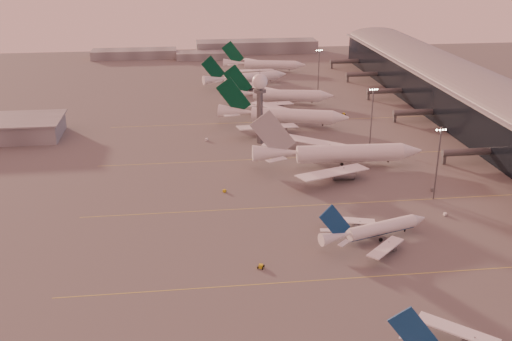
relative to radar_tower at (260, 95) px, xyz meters
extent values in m
plane|color=#535050|center=(-5.00, -120.00, -20.95)|extent=(700.00, 700.00, 0.00)
cube|color=#D4CC4B|center=(25.00, -110.00, -20.94)|extent=(180.00, 0.25, 0.02)
cube|color=#D4CC4B|center=(25.00, -65.00, -20.94)|extent=(180.00, 0.25, 0.02)
cube|color=#D4CC4B|center=(25.00, -20.00, -20.94)|extent=(180.00, 0.25, 0.02)
cube|color=#D4CC4B|center=(25.00, 30.00, -20.94)|extent=(180.00, 0.25, 0.02)
cube|color=black|center=(103.00, -10.00, -11.95)|extent=(36.00, 360.00, 18.00)
cylinder|color=slate|center=(103.00, -10.00, -2.95)|extent=(10.08, 360.00, 10.08)
cube|color=slate|center=(103.00, -10.00, -2.75)|extent=(40.00, 362.00, 0.80)
cylinder|color=#55585D|center=(77.00, -34.00, -16.45)|extent=(22.00, 2.80, 2.80)
cube|color=#55585D|center=(67.00, -34.00, -18.75)|extent=(1.20, 1.20, 4.40)
cylinder|color=#55585D|center=(77.00, 22.00, -16.45)|extent=(22.00, 2.80, 2.80)
cube|color=#55585D|center=(67.00, 22.00, -18.75)|extent=(1.20, 1.20, 4.40)
cylinder|color=#55585D|center=(77.00, 64.00, -16.45)|extent=(22.00, 2.80, 2.80)
cube|color=#55585D|center=(67.00, 64.00, -18.75)|extent=(1.20, 1.20, 4.40)
cylinder|color=#55585D|center=(77.00, 106.00, -16.45)|extent=(22.00, 2.80, 2.80)
cube|color=#55585D|center=(67.00, 106.00, -18.75)|extent=(1.20, 1.20, 4.40)
cylinder|color=#55585D|center=(77.00, 146.00, -16.45)|extent=(22.00, 2.80, 2.80)
cube|color=#55585D|center=(67.00, 146.00, -18.75)|extent=(1.20, 1.20, 4.40)
cylinder|color=#55585D|center=(0.00, 0.00, -9.95)|extent=(2.60, 2.60, 22.00)
cylinder|color=#55585D|center=(0.00, 0.00, 1.55)|extent=(5.20, 5.20, 1.20)
sphere|color=white|center=(0.00, 0.00, 5.45)|extent=(6.40, 6.40, 6.40)
cylinder|color=#55585D|center=(0.00, 0.00, 9.15)|extent=(0.16, 0.16, 2.00)
cylinder|color=#55585D|center=(50.00, -65.00, -8.45)|extent=(0.56, 0.56, 25.00)
cube|color=#55585D|center=(50.00, -65.00, 3.55)|extent=(3.60, 0.25, 0.25)
sphere|color=#FFEABF|center=(48.50, -65.00, 3.15)|extent=(0.56, 0.56, 0.56)
sphere|color=#FFEABF|center=(49.50, -65.00, 3.15)|extent=(0.56, 0.56, 0.56)
sphere|color=#FFEABF|center=(50.50, -65.00, 3.15)|extent=(0.56, 0.56, 0.56)
sphere|color=#FFEABF|center=(51.50, -65.00, 3.15)|extent=(0.56, 0.56, 0.56)
cylinder|color=#55585D|center=(45.00, -10.00, -8.45)|extent=(0.56, 0.56, 25.00)
cube|color=#55585D|center=(45.00, -10.00, 3.55)|extent=(3.60, 0.25, 0.25)
sphere|color=#FFEABF|center=(43.50, -10.00, 3.15)|extent=(0.56, 0.56, 0.56)
sphere|color=#FFEABF|center=(44.50, -10.00, 3.15)|extent=(0.56, 0.56, 0.56)
sphere|color=#FFEABF|center=(45.50, -10.00, 3.15)|extent=(0.56, 0.56, 0.56)
sphere|color=#FFEABF|center=(46.50, -10.00, 3.15)|extent=(0.56, 0.56, 0.56)
cylinder|color=#55585D|center=(43.00, 80.00, -8.45)|extent=(0.56, 0.56, 25.00)
cube|color=#55585D|center=(43.00, 80.00, 3.55)|extent=(3.60, 0.25, 0.25)
sphere|color=#FFEABF|center=(41.50, 80.00, 3.15)|extent=(0.56, 0.56, 0.56)
sphere|color=#FFEABF|center=(42.50, 80.00, 3.15)|extent=(0.56, 0.56, 0.56)
sphere|color=#FFEABF|center=(43.50, 80.00, 3.15)|extent=(0.56, 0.56, 0.56)
sphere|color=#FFEABF|center=(44.50, 80.00, 3.15)|extent=(0.56, 0.56, 0.56)
cube|color=slate|center=(-65.00, 200.00, -17.95)|extent=(60.00, 18.00, 6.00)
cube|color=slate|center=(25.00, 210.00, -16.45)|extent=(90.00, 20.00, 9.00)
cube|color=slate|center=(-15.00, 190.00, -18.45)|extent=(40.00, 15.00, 5.00)
cube|color=white|center=(24.79, -138.24, -18.35)|extent=(15.98, 13.85, 1.28)
cube|color=navy|center=(11.61, -145.95, -12.12)|extent=(11.02, 2.39, 12.09)
cube|color=white|center=(12.97, -141.51, -17.03)|extent=(4.74, 4.13, 0.27)
cylinder|color=white|center=(23.79, -90.16, -17.89)|extent=(22.15, 10.25, 3.75)
cylinder|color=navy|center=(23.79, -90.16, -18.73)|extent=(21.41, 9.11, 2.70)
cone|color=white|center=(36.33, -86.18, -17.89)|extent=(5.20, 4.87, 3.75)
cone|color=white|center=(8.88, -94.89, -17.42)|extent=(9.95, 6.37, 3.75)
cube|color=white|center=(21.42, -100.60, -18.54)|extent=(13.79, 13.98, 1.18)
cylinder|color=slate|center=(23.32, -97.70, -20.26)|extent=(4.80, 3.62, 2.44)
cube|color=slate|center=(23.32, -97.70, -19.20)|extent=(0.36, 0.33, 1.50)
cube|color=white|center=(15.84, -82.99, -18.54)|extent=(16.35, 6.51, 1.18)
cylinder|color=slate|center=(19.06, -84.26, -20.26)|extent=(4.80, 3.62, 2.44)
cube|color=slate|center=(19.06, -84.26, -19.20)|extent=(0.36, 0.33, 1.50)
cube|color=navy|center=(8.44, -95.03, -12.78)|extent=(9.92, 3.45, 11.19)
cube|color=white|center=(10.20, -98.95, -17.32)|extent=(4.19, 4.10, 0.25)
cube|color=white|center=(7.62, -90.82, -17.32)|extent=(4.45, 2.20, 0.25)
cylinder|color=black|center=(31.77, -87.62, -20.46)|extent=(0.49, 0.49, 0.99)
cylinder|color=black|center=(21.44, -88.62, -20.41)|extent=(1.18, 0.80, 1.09)
cylinder|color=black|center=(22.75, -92.77, -20.41)|extent=(1.18, 0.80, 1.09)
cylinder|color=white|center=(30.01, -32.27, -16.62)|extent=(40.18, 7.90, 6.24)
cylinder|color=white|center=(30.01, -32.27, -18.02)|extent=(39.31, 6.12, 4.50)
cone|color=white|center=(53.84, -33.26, -16.62)|extent=(7.99, 6.56, 6.24)
cone|color=white|center=(1.68, -31.09, -15.84)|extent=(17.00, 6.93, 6.24)
cube|color=white|center=(19.58, -48.46, -17.71)|extent=(28.73, 18.39, 1.85)
cylinder|color=slate|center=(24.58, -44.74, -20.24)|extent=(7.90, 4.38, 4.06)
cube|color=slate|center=(24.58, -44.74, -18.80)|extent=(0.31, 0.26, 2.50)
cube|color=white|center=(20.97, -15.26, -17.71)|extent=(28.10, 20.24, 1.85)
cylinder|color=slate|center=(25.63, -19.39, -20.24)|extent=(7.90, 4.38, 4.06)
cube|color=slate|center=(25.63, -19.39, -18.80)|extent=(0.31, 0.26, 2.50)
cube|color=#9B9DA2|center=(0.85, -31.05, -8.46)|extent=(17.31, 1.07, 18.53)
cube|color=white|center=(1.03, -38.80, -15.68)|extent=(8.25, 5.76, 0.25)
cube|color=white|center=(1.67, -23.35, -15.68)|extent=(8.18, 6.23, 0.25)
cylinder|color=black|center=(45.19, -32.90, -20.45)|extent=(0.50, 0.50, 1.01)
cylinder|color=black|center=(26.89, -29.92, -20.40)|extent=(1.13, 0.55, 1.11)
cylinder|color=black|center=(26.70, -34.35, -20.40)|extent=(1.13, 0.55, 1.11)
cylinder|color=white|center=(17.61, 20.79, -16.72)|extent=(37.34, 16.05, 5.99)
cylinder|color=white|center=(17.61, 20.79, -18.06)|extent=(36.16, 14.23, 4.31)
cone|color=white|center=(38.90, 14.65, -16.72)|extent=(8.57, 7.75, 5.99)
cone|color=white|center=(-7.71, 28.10, -15.97)|extent=(16.62, 10.07, 5.99)
cube|color=white|center=(4.49, 8.32, -17.76)|extent=(27.67, 11.67, 1.77)
cylinder|color=slate|center=(9.88, 10.61, -20.23)|extent=(7.98, 5.73, 3.89)
cube|color=slate|center=(9.88, 10.61, -18.81)|extent=(0.37, 0.33, 2.40)
cube|color=white|center=(13.15, 38.33, -17.76)|extent=(23.71, 23.25, 1.77)
cylinder|color=slate|center=(16.49, 33.53, -20.23)|extent=(7.98, 5.73, 3.89)
cube|color=slate|center=(16.49, 33.53, -18.81)|extent=(0.37, 0.33, 2.40)
cube|color=#033922|center=(-8.46, 28.32, -8.82)|extent=(15.93, 4.92, 17.72)
cube|color=white|center=(-9.96, 21.27, -15.82)|extent=(7.54, 3.89, 0.26)
cube|color=white|center=(-5.97, 35.08, -15.82)|extent=(7.14, 6.82, 0.26)
cylinder|color=black|center=(31.16, 16.88, -20.43)|extent=(0.52, 0.52, 1.03)
cylinder|color=black|center=(15.36, 23.80, -20.38)|extent=(1.23, 0.81, 1.14)
cylinder|color=black|center=(14.10, 19.44, -20.38)|extent=(1.23, 0.81, 1.14)
cylinder|color=white|center=(21.80, 59.35, -16.99)|extent=(35.12, 12.06, 5.60)
cylinder|color=white|center=(21.80, 59.35, -18.25)|extent=(34.14, 10.39, 4.03)
cone|color=white|center=(42.13, 55.43, -16.99)|extent=(7.65, 6.77, 5.60)
cone|color=white|center=(-2.37, 64.01, -16.29)|extent=(15.34, 8.25, 5.60)
cube|color=white|center=(10.65, 46.64, -17.97)|extent=(25.79, 12.98, 1.66)
cylinder|color=slate|center=(15.47, 49.23, -20.27)|extent=(7.28, 4.84, 3.64)
cube|color=slate|center=(15.47, 49.23, -18.95)|extent=(0.33, 0.29, 2.24)
cube|color=white|center=(16.18, 75.30, -17.97)|extent=(23.26, 20.36, 1.66)
cylinder|color=slate|center=(19.69, 71.11, -20.27)|extent=(7.28, 4.84, 3.64)
cube|color=slate|center=(19.69, 71.11, -18.95)|extent=(0.33, 0.29, 2.24)
cube|color=#033922|center=(-3.08, 64.15, -9.61)|extent=(15.18, 3.25, 16.56)
cube|color=white|center=(-3.88, 57.47, -16.15)|extent=(7.14, 4.18, 0.24)
cube|color=white|center=(-1.34, 70.65, -16.15)|extent=(6.88, 6.05, 0.24)
cylinder|color=black|center=(34.75, 56.85, -20.47)|extent=(0.48, 0.48, 0.96)
cylinder|color=black|center=(19.46, 61.96, -20.42)|extent=(1.13, 0.67, 1.06)
cylinder|color=black|center=(18.66, 57.80, -20.42)|extent=(1.13, 0.67, 1.06)
cylinder|color=white|center=(8.82, 105.66, -17.28)|extent=(32.38, 13.85, 5.19)
cylinder|color=white|center=(8.82, 105.66, -18.45)|extent=(31.36, 12.27, 3.74)
cone|color=white|center=(27.29, 110.94, -17.28)|extent=(7.42, 6.71, 5.19)
cone|color=white|center=(-13.14, 99.37, -16.63)|extent=(14.41, 8.71, 5.19)
cube|color=white|center=(4.92, 90.46, -18.19)|extent=(20.58, 20.12, 1.54)
cylinder|color=slate|center=(7.83, 94.62, -20.32)|extent=(6.92, 4.96, 3.37)
cube|color=slate|center=(7.83, 94.62, -19.10)|extent=(0.32, 0.29, 2.08)
cube|color=white|center=(-2.53, 116.49, -18.19)|extent=(23.99, 10.17, 1.54)
cylinder|color=slate|center=(2.14, 114.50, -20.32)|extent=(6.92, 4.96, 3.37)
cube|color=slate|center=(2.14, 114.50, -19.10)|extent=(0.32, 0.29, 2.08)
cube|color=#033922|center=(-13.79, 99.19, -10.43)|extent=(13.82, 4.23, 15.36)
cube|color=white|center=(-11.65, 93.32, -16.50)|extent=(6.19, 5.90, 0.22)
cube|color=white|center=(-15.07, 105.30, -16.50)|extent=(6.54, 3.39, 0.22)
cylinder|color=black|center=(20.58, 109.02, -20.50)|extent=(0.45, 0.45, 0.90)
cylinder|color=black|center=(5.78, 106.84, -20.46)|extent=(1.07, 0.70, 0.98)
cylinder|color=black|center=(6.87, 103.05, -20.46)|extent=(1.07, 0.70, 0.98)
cylinder|color=white|center=(24.95, 140.31, -17.21)|extent=(33.20, 11.63, 5.29)
cylinder|color=white|center=(24.95, 140.31, -18.40)|extent=(32.27, 10.04, 3.81)
cone|color=white|center=(44.15, 136.47, -17.21)|extent=(7.26, 6.43, 5.29)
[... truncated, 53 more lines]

